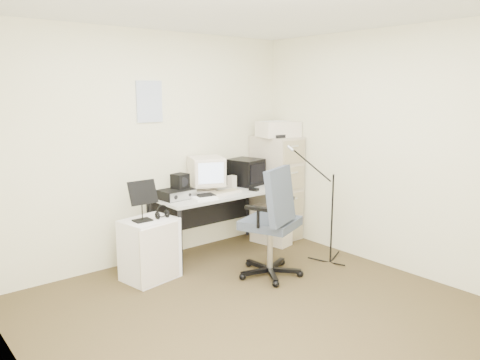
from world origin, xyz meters
TOP-DOWN VIEW (x-y plane):
  - floor at (0.00, 0.00)m, footprint 3.60×3.60m
  - ceiling at (0.00, 0.00)m, footprint 3.60×3.60m
  - wall_back at (0.00, 1.80)m, footprint 3.60×0.02m
  - wall_left at (-1.80, 0.00)m, footprint 0.02×3.60m
  - wall_right at (1.80, 0.00)m, footprint 0.02×3.60m
  - wall_calendar at (-0.02, 1.79)m, footprint 0.30×0.02m
  - filing_cabinet at (1.58, 1.48)m, footprint 0.40×0.60m
  - printer at (1.58, 1.46)m, footprint 0.54×0.42m
  - desk at (0.63, 1.45)m, footprint 1.50×0.70m
  - crt_monitor at (0.54, 1.54)m, footprint 0.47×0.48m
  - crt_tv at (1.14, 1.56)m, footprint 0.42×0.43m
  - desk_speaker at (0.88, 1.50)m, footprint 0.09×0.09m
  - keyboard at (0.60, 1.31)m, footprint 0.47×0.21m
  - mouse at (0.98, 1.23)m, footprint 0.09×0.12m
  - radio_receiver at (0.08, 1.45)m, footprint 0.37×0.27m
  - radio_speaker at (0.15, 1.48)m, footprint 0.18×0.17m
  - papers at (0.31, 1.30)m, footprint 0.30×0.37m
  - pc_tower at (1.34, 1.31)m, footprint 0.32×0.53m
  - office_chair at (0.64, 0.57)m, footprint 0.87×0.87m
  - side_cart at (-0.36, 1.27)m, footprint 0.56×0.48m
  - music_stand at (-0.43, 1.25)m, footprint 0.31×0.22m
  - headphones at (-0.23, 1.22)m, footprint 0.17×0.17m
  - mic_stand at (1.41, 0.42)m, footprint 0.02×0.02m

SIDE VIEW (x-z plane):
  - floor at x=0.00m, z-range -0.01..0.00m
  - pc_tower at x=1.34m, z-range 0.00..0.46m
  - side_cart at x=-0.36m, z-range 0.00..0.62m
  - desk at x=0.63m, z-range 0.00..0.73m
  - office_chair at x=0.64m, z-range 0.00..1.15m
  - mic_stand at x=1.41m, z-range 0.00..1.29m
  - filing_cabinet at x=1.58m, z-range 0.00..1.30m
  - headphones at x=-0.23m, z-range 0.65..0.68m
  - papers at x=0.31m, z-range 0.73..0.75m
  - keyboard at x=0.60m, z-range 0.73..0.76m
  - mouse at x=0.98m, z-range 0.73..0.76m
  - radio_receiver at x=0.08m, z-range 0.73..0.83m
  - desk_speaker at x=0.88m, z-range 0.73..0.88m
  - music_stand at x=-0.43m, z-range 0.62..1.03m
  - crt_tv at x=1.14m, z-range 0.73..1.05m
  - radio_speaker at x=0.15m, z-range 0.83..0.99m
  - crt_monitor at x=0.54m, z-range 0.73..1.13m
  - wall_back at x=0.00m, z-range 0.00..2.50m
  - wall_left at x=-1.80m, z-range 0.00..2.50m
  - wall_right at x=1.80m, z-range 0.00..2.50m
  - printer at x=1.58m, z-range 1.30..1.49m
  - wall_calendar at x=-0.02m, z-range 1.53..1.97m
  - ceiling at x=0.00m, z-range 2.50..2.50m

